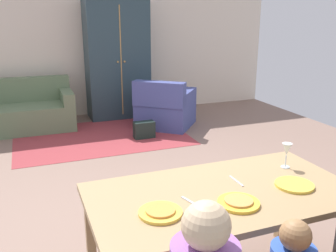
% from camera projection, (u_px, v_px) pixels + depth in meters
% --- Properties ---
extents(ground_plane, '(7.16, 6.43, 0.02)m').
position_uv_depth(ground_plane, '(150.00, 179.00, 4.37)').
color(ground_plane, '#826558').
extents(back_wall, '(7.16, 0.10, 2.70)m').
position_uv_depth(back_wall, '(93.00, 42.00, 6.90)').
color(back_wall, beige).
rests_on(back_wall, ground_plane).
extents(dining_table, '(1.71, 0.91, 0.76)m').
position_uv_depth(dining_table, '(223.00, 202.00, 2.39)').
color(dining_table, tan).
rests_on(dining_table, ground_plane).
extents(plate_near_man, '(0.25, 0.25, 0.02)m').
position_uv_depth(plate_near_man, '(160.00, 213.00, 2.10)').
color(plate_near_man, yellow).
rests_on(plate_near_man, dining_table).
extents(pizza_near_man, '(0.17, 0.17, 0.01)m').
position_uv_depth(pizza_near_man, '(160.00, 210.00, 2.09)').
color(pizza_near_man, '#E6923D').
rests_on(pizza_near_man, plate_near_man).
extents(plate_near_child, '(0.25, 0.25, 0.02)m').
position_uv_depth(plate_near_child, '(238.00, 203.00, 2.21)').
color(plate_near_child, yellow).
rests_on(plate_near_child, dining_table).
extents(pizza_near_child, '(0.17, 0.17, 0.01)m').
position_uv_depth(pizza_near_child, '(239.00, 201.00, 2.20)').
color(pizza_near_child, '#DA934A').
rests_on(pizza_near_child, plate_near_child).
extents(plate_near_woman, '(0.25, 0.25, 0.02)m').
position_uv_depth(plate_near_woman, '(294.00, 185.00, 2.44)').
color(plate_near_woman, yellow).
rests_on(plate_near_woman, dining_table).
extents(wine_glass, '(0.07, 0.07, 0.19)m').
position_uv_depth(wine_glass, '(287.00, 150.00, 2.71)').
color(wine_glass, silver).
rests_on(wine_glass, dining_table).
extents(fork, '(0.06, 0.15, 0.01)m').
position_uv_depth(fork, '(190.00, 201.00, 2.24)').
color(fork, silver).
rests_on(fork, dining_table).
extents(knife, '(0.01, 0.17, 0.01)m').
position_uv_depth(knife, '(236.00, 181.00, 2.51)').
color(knife, silver).
rests_on(knife, dining_table).
extents(area_rug, '(2.60, 1.80, 0.01)m').
position_uv_depth(area_rug, '(101.00, 136.00, 5.86)').
color(area_rug, '#9A363B').
rests_on(area_rug, ground_plane).
extents(couch, '(1.83, 0.86, 0.82)m').
position_uv_depth(couch, '(15.00, 112.00, 6.12)').
color(couch, '#627755').
rests_on(couch, ground_plane).
extents(armchair, '(1.20, 1.20, 0.82)m').
position_uv_depth(armchair, '(165.00, 108.00, 6.30)').
color(armchair, '#434D8F').
rests_on(armchair, ground_plane).
extents(armoire, '(1.10, 0.59, 2.10)m').
position_uv_depth(armoire, '(117.00, 60.00, 6.76)').
color(armoire, '#2A3F47').
rests_on(armoire, ground_plane).
extents(handbag, '(0.32, 0.16, 0.26)m').
position_uv_depth(handbag, '(144.00, 130.00, 5.77)').
color(handbag, black).
rests_on(handbag, ground_plane).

